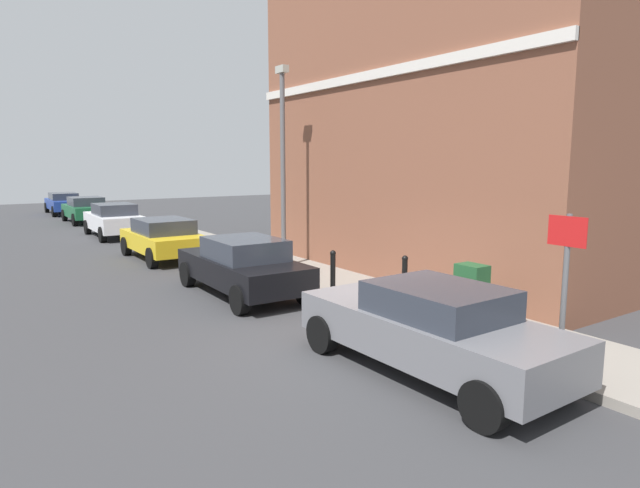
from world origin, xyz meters
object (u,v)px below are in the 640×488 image
at_px(street_sign, 566,268).
at_px(car_green, 86,209).
at_px(car_blue, 64,203).
at_px(car_grey, 431,327).
at_px(bollard_near_cabinet, 405,277).
at_px(utility_cabinet, 471,297).
at_px(lamppost, 283,158).
at_px(car_yellow, 163,238).
at_px(car_black, 243,265).
at_px(car_white, 114,220).
at_px(bollard_far_kerb, 333,271).

bearing_deg(street_sign, car_green, 93.21).
relative_size(car_green, car_blue, 0.89).
height_order(car_grey, bollard_near_cabinet, car_grey).
bearing_deg(car_grey, utility_cabinet, -65.17).
bearing_deg(lamppost, car_green, 97.18).
xyz_separation_m(utility_cabinet, street_sign, (-0.60, -2.20, 0.98)).
xyz_separation_m(car_yellow, bollard_near_cabinet, (2.33, -9.07, -0.01)).
relative_size(car_black, car_white, 1.04).
distance_m(bollard_near_cabinet, bollard_far_kerb, 1.69).
relative_size(bollard_far_kerb, street_sign, 0.45).
xyz_separation_m(car_green, bollard_near_cabinet, (2.17, -22.21, -0.01)).
bearing_deg(car_yellow, street_sign, -173.29).
xyz_separation_m(car_blue, bollard_near_cabinet, (2.31, -28.13, 0.00)).
bearing_deg(lamppost, street_sign, -94.18).
bearing_deg(car_white, car_green, -0.69).
height_order(car_green, street_sign, street_sign).
height_order(car_green, lamppost, lamppost).
relative_size(bollard_near_cabinet, bollard_far_kerb, 1.00).
height_order(utility_cabinet, street_sign, street_sign).
height_order(car_yellow, lamppost, lamppost).
height_order(car_black, utility_cabinet, car_black).
relative_size(car_black, bollard_far_kerb, 4.14).
xyz_separation_m(car_green, utility_cabinet, (2.07, -24.13, -0.04)).
bearing_deg(car_white, utility_cabinet, -172.00).
relative_size(street_sign, lamppost, 0.40).
xyz_separation_m(car_grey, car_yellow, (-0.11, 12.01, -0.01)).
xyz_separation_m(car_white, car_blue, (0.02, 12.55, -0.05)).
bearing_deg(car_blue, street_sign, -175.94).
relative_size(car_black, street_sign, 1.87).
xyz_separation_m(car_black, car_white, (0.02, 12.46, 0.02)).
relative_size(bollard_near_cabinet, lamppost, 0.18).
height_order(car_white, car_green, car_white).
relative_size(utility_cabinet, street_sign, 0.50).
xyz_separation_m(car_green, lamppost, (2.15, -17.07, 2.58)).
distance_m(car_grey, car_white, 18.52).
xyz_separation_m(car_blue, bollard_far_kerb, (1.43, -26.68, 0.00)).
xyz_separation_m(car_black, utility_cabinet, (2.26, -5.04, -0.05)).
distance_m(car_grey, lamppost, 8.76).
xyz_separation_m(car_grey, car_white, (-0.12, 18.52, 0.02)).
height_order(car_white, car_blue, car_white).
xyz_separation_m(car_black, street_sign, (1.66, -7.24, 0.93)).
bearing_deg(utility_cabinet, car_yellow, 101.47).
relative_size(car_green, lamppost, 0.70).
bearing_deg(bollard_far_kerb, utility_cabinet, -76.83).
height_order(car_blue, lamppost, lamppost).
bearing_deg(car_black, bollard_far_kerb, -137.85).
bearing_deg(car_black, street_sign, -166.15).
bearing_deg(street_sign, bollard_near_cabinet, 80.36).
bearing_deg(car_black, car_green, 0.41).
xyz_separation_m(car_white, car_green, (0.16, 6.63, -0.03)).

